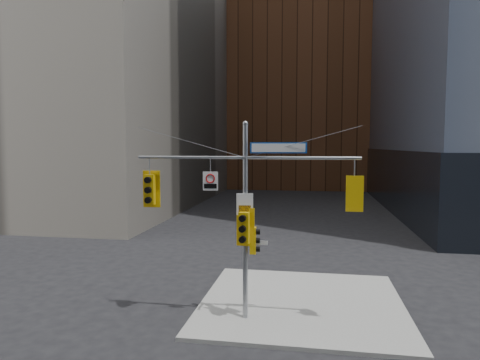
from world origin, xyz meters
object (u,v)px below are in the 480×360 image
(traffic_light_east_arm, at_px, (354,193))
(traffic_light_pole_side, at_px, (254,240))
(traffic_light_west_arm, at_px, (150,189))
(regulatory_sign_arm, at_px, (210,180))
(traffic_light_pole_front, at_px, (244,228))
(signal_assembly, at_px, (245,202))
(street_sign_blade, at_px, (278,148))

(traffic_light_east_arm, xyz_separation_m, traffic_light_pole_side, (-3.45, 0.01, -1.78))
(traffic_light_west_arm, bearing_deg, traffic_light_east_arm, -1.88)
(traffic_light_west_arm, relative_size, regulatory_sign_arm, 2.02)
(traffic_light_pole_side, distance_m, traffic_light_pole_front, 0.65)
(signal_assembly, distance_m, street_sign_blade, 2.26)
(traffic_light_pole_side, relative_size, regulatory_sign_arm, 1.39)
(signal_assembly, xyz_separation_m, traffic_light_east_arm, (3.77, 0.00, 0.38))
(regulatory_sign_arm, bearing_deg, signal_assembly, -6.90)
(traffic_light_pole_side, bearing_deg, traffic_light_east_arm, -94.08)
(traffic_light_pole_front, bearing_deg, signal_assembly, 96.69)
(signal_assembly, distance_m, regulatory_sign_arm, 1.48)
(traffic_light_east_arm, relative_size, street_sign_blade, 0.62)
(traffic_light_pole_side, height_order, street_sign_blade, street_sign_blade)
(traffic_light_west_arm, xyz_separation_m, traffic_light_pole_front, (3.59, -0.28, -1.28))
(traffic_light_pole_side, xyz_separation_m, regulatory_sign_arm, (-1.59, -0.03, 2.15))
(street_sign_blade, bearing_deg, regulatory_sign_arm, 174.23)
(traffic_light_pole_side, distance_m, street_sign_blade, 3.43)
(signal_assembly, distance_m, traffic_light_pole_front, 0.93)
(traffic_light_west_arm, bearing_deg, traffic_light_pole_front, -6.24)
(traffic_light_west_arm, relative_size, street_sign_blade, 0.70)
(signal_assembly, bearing_deg, street_sign_blade, 0.17)
(traffic_light_pole_side, height_order, regulatory_sign_arm, regulatory_sign_arm)
(regulatory_sign_arm, bearing_deg, traffic_light_east_arm, -7.57)
(signal_assembly, xyz_separation_m, traffic_light_west_arm, (-3.59, 0.01, 0.38))
(signal_assembly, bearing_deg, traffic_light_east_arm, 0.02)
(traffic_light_east_arm, bearing_deg, signal_assembly, -1.68)
(signal_assembly, height_order, regulatory_sign_arm, signal_assembly)
(traffic_light_pole_side, xyz_separation_m, traffic_light_pole_front, (-0.32, -0.28, 0.50))
(traffic_light_pole_front, relative_size, regulatory_sign_arm, 2.01)
(traffic_light_west_arm, height_order, regulatory_sign_arm, same)
(traffic_light_west_arm, bearing_deg, street_sign_blade, -1.90)
(traffic_light_pole_front, relative_size, street_sign_blade, 0.70)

